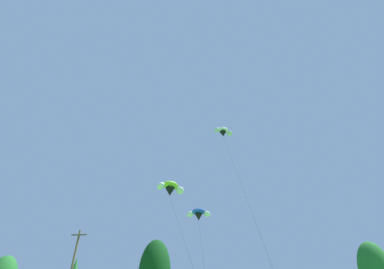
% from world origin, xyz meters
% --- Properties ---
extents(parafoil_kite_high_lime_white, '(6.38, 14.94, 14.58)m').
position_xyz_m(parafoil_kite_high_lime_white, '(-6.19, 35.05, 15.22)').
color(parafoil_kite_high_lime_white, '#93D633').
extents(parafoil_kite_mid_white, '(4.00, 9.73, 21.04)m').
position_xyz_m(parafoil_kite_mid_white, '(0.65, 32.40, 21.56)').
color(parafoil_kite_mid_white, white).
extents(parafoil_kite_far_blue_white, '(3.48, 19.57, 12.91)m').
position_xyz_m(parafoil_kite_far_blue_white, '(-2.97, 40.54, 13.68)').
color(parafoil_kite_far_blue_white, blue).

